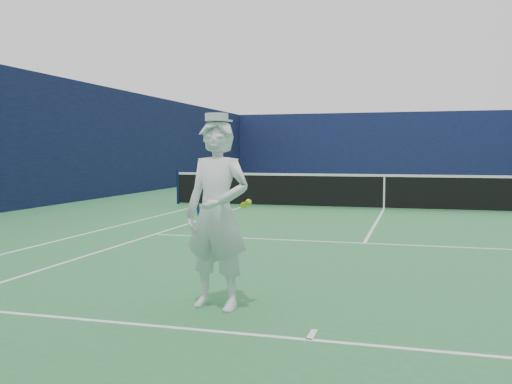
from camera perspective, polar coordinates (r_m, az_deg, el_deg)
ground at (r=16.79m, az=12.67°, el=-1.69°), size 80.00×80.00×0.00m
court_markings at (r=16.79m, az=12.67°, el=-1.68°), size 11.03×23.83×0.01m
windscreen_fence at (r=16.71m, az=12.77°, el=5.15°), size 20.12×36.12×4.00m
tennis_net at (r=16.74m, az=12.70°, el=0.20°), size 12.88×0.09×1.07m
tennis_player at (r=5.96m, az=-3.91°, el=-2.19°), size 0.79×0.61×2.04m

